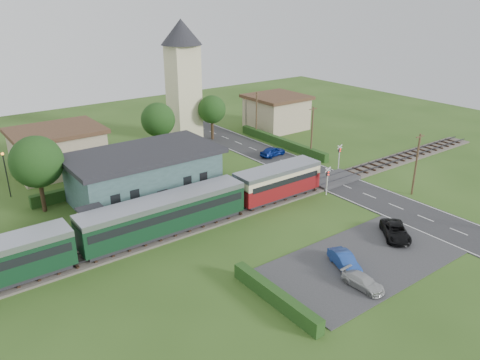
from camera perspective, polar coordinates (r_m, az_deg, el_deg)
ground at (r=49.17m, az=4.96°, el=-3.44°), size 120.00×120.00×0.00m
railway_track at (r=50.49m, az=3.47°, el=-2.55°), size 76.00×3.20×0.49m
road at (r=55.79m, az=12.71°, el=-0.73°), size 6.00×70.00×0.05m
car_park at (r=40.99m, az=14.61°, el=-9.58°), size 17.00×9.00×0.08m
crossing_deck at (r=56.93m, az=11.23°, el=0.07°), size 6.20×3.40×0.45m
platform at (r=47.78m, az=-8.30°, el=-4.08°), size 30.00×3.00×0.45m
equipment_hut at (r=44.37m, az=-17.52°, el=-4.86°), size 2.30×2.30×2.55m
station_building at (r=51.61m, az=-11.56°, el=0.69°), size 16.00×9.00×5.30m
train at (r=42.22m, az=-12.96°, el=-5.13°), size 43.20×2.90×3.40m
church_tower at (r=71.08m, az=-6.99°, el=13.02°), size 6.00×6.00×17.60m
house_west at (r=62.58m, az=-21.31°, el=3.47°), size 10.80×8.80×5.50m
house_east at (r=77.87m, az=4.47°, el=8.30°), size 8.80×8.80×5.50m
hedge_carpark at (r=34.77m, az=4.36°, el=-13.99°), size 0.80×9.00×1.20m
hedge_roadside at (r=68.95m, az=5.10°, el=4.60°), size 0.80×18.00×1.20m
hedge_station at (r=56.21m, az=-13.40°, el=0.07°), size 22.00×0.80×1.30m
tree_a at (r=50.50m, az=-23.54°, el=2.04°), size 5.20×5.20×8.00m
tree_b at (r=64.55m, az=-9.95°, el=7.24°), size 4.60×4.60×7.34m
tree_c at (r=71.15m, az=-3.45°, el=8.57°), size 4.20×4.20×6.78m
utility_pole_b at (r=54.47m, az=20.68°, el=1.87°), size 1.40×0.22×7.00m
utility_pole_c at (r=63.94m, az=8.76°, el=5.88°), size 1.40×0.22×7.00m
utility_pole_d at (r=72.56m, az=2.02°, el=8.03°), size 1.40×0.22×7.00m
crossing_signal_near at (r=52.24m, az=10.62°, el=0.37°), size 0.84×0.28×3.28m
crossing_signal_far at (r=60.32m, az=12.03°, el=3.20°), size 0.84×0.28×3.28m
streetlamp_west at (r=56.51m, az=-26.65°, el=0.98°), size 0.30×0.30×5.15m
streetlamp_east at (r=77.61m, az=0.75°, el=8.50°), size 0.30×0.30×5.15m
car_on_road at (r=64.47m, az=4.01°, el=3.50°), size 4.01×1.94×1.32m
car_park_blue at (r=39.45m, az=12.63°, el=-9.59°), size 2.53×4.00×1.25m
car_park_silver at (r=37.42m, az=14.75°, el=-11.89°), size 1.58×3.58×1.02m
car_park_dark at (r=45.24m, az=18.42°, el=-5.94°), size 4.46×4.76×1.25m
pedestrian_near at (r=51.46m, az=-0.78°, el=-0.70°), size 0.61×0.47×1.50m
pedestrian_far at (r=45.73m, az=-13.88°, el=-4.17°), size 0.81×0.98×1.84m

